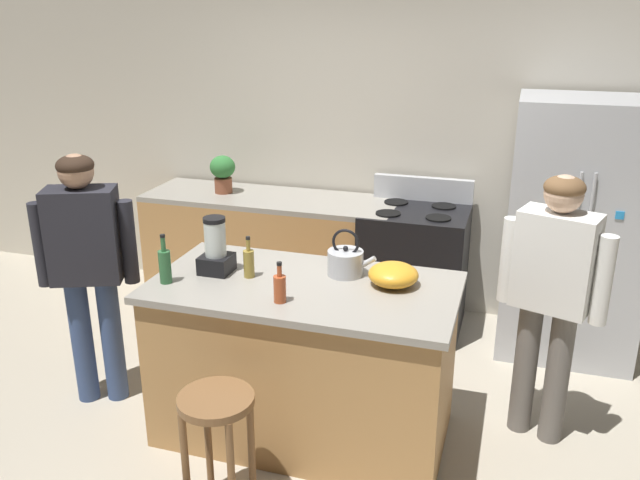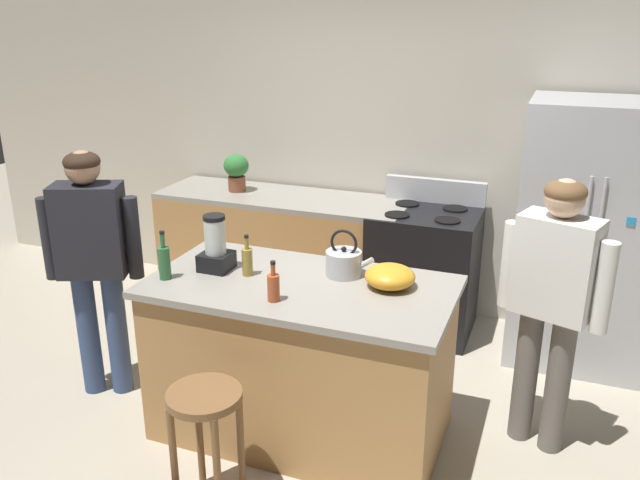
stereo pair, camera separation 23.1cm
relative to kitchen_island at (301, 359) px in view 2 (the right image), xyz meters
name	(u,v)px [view 2 (the right image)]	position (x,y,z in m)	size (l,w,h in m)	color
ground_plane	(302,429)	(0.00, 0.00, -0.47)	(14.00, 14.00, 0.00)	#B2A893
back_wall	(396,141)	(0.00, 1.95, 0.88)	(8.00, 0.10, 2.70)	beige
kitchen_island	(301,359)	(0.00, 0.00, 0.00)	(1.66, 0.88, 0.93)	#B7844C
back_counter_run	(283,251)	(-0.80, 1.55, 0.00)	(2.00, 0.64, 0.93)	#B7844C
refrigerator	(588,236)	(1.46, 1.50, 0.43)	(0.90, 0.73, 1.79)	#B7BABF
stove_range	(423,270)	(0.36, 1.52, 0.01)	(0.76, 0.65, 1.11)	black
person_by_island_left	(93,252)	(-1.33, -0.05, 0.48)	(0.58, 0.36, 1.57)	#384C7A
person_by_sink_right	(553,292)	(1.28, 0.38, 0.46)	(0.59, 0.33, 1.54)	#66605B
bar_stool	(206,418)	(-0.19, -0.73, 0.04)	(0.36, 0.36, 0.65)	brown
potted_plant	(236,170)	(-1.20, 1.55, 0.64)	(0.20, 0.20, 0.30)	brown
blender_appliance	(216,247)	(-0.52, 0.02, 0.60)	(0.17, 0.17, 0.32)	black
bottle_olive_oil	(164,261)	(-0.72, -0.20, 0.57)	(0.07, 0.07, 0.28)	#2D6638
bottle_cooking_sauce	(273,286)	(-0.04, -0.25, 0.54)	(0.06, 0.06, 0.22)	#B24C26
bottle_vinegar	(247,261)	(-0.32, 0.01, 0.55)	(0.06, 0.06, 0.24)	olive
mixing_bowl	(390,276)	(0.46, 0.13, 0.52)	(0.27, 0.27, 0.12)	orange
tea_kettle	(344,262)	(0.18, 0.20, 0.54)	(0.28, 0.20, 0.27)	#B7BABF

